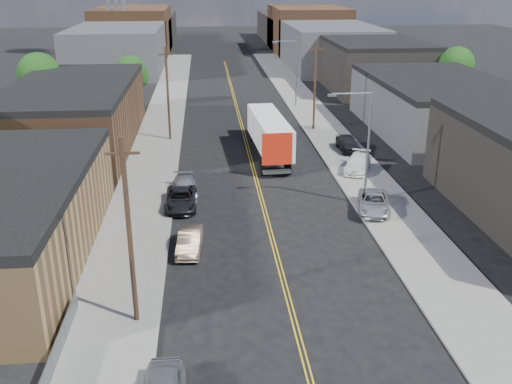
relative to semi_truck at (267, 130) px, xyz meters
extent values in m
plane|color=black|center=(-1.87, 20.55, -2.34)|extent=(260.00, 260.00, 0.00)
cube|color=gold|center=(-1.87, 5.55, -2.33)|extent=(0.32, 120.00, 0.01)
cube|color=slate|center=(-11.37, 5.55, -2.26)|extent=(5.00, 140.00, 0.15)
cube|color=slate|center=(7.63, 5.55, -2.26)|extent=(5.00, 140.00, 0.15)
cube|color=#513520|center=(-19.87, 4.55, 0.66)|extent=(12.00, 26.00, 6.00)
cube|color=black|center=(-19.87, 4.55, 3.96)|extent=(12.00, 26.00, 0.60)
cube|color=navy|center=(13.33, -19.45, 1.26)|extent=(0.30, 20.00, 0.80)
cube|color=#333336|center=(20.13, 6.55, 0.41)|extent=(14.00, 24.00, 5.50)
cube|color=black|center=(20.13, 6.55, 3.46)|extent=(14.00, 24.00, 0.60)
cube|color=black|center=(20.13, 32.55, 1.16)|extent=(14.00, 22.00, 7.00)
cube|color=black|center=(20.13, 32.55, 4.96)|extent=(14.00, 22.00, 0.60)
cube|color=#333336|center=(-21.87, 55.55, 1.66)|extent=(16.00, 30.00, 8.00)
cube|color=#333336|center=(18.13, 55.55, 1.66)|extent=(16.00, 30.00, 8.00)
cube|color=#513520|center=(-21.87, 80.55, 2.66)|extent=(16.00, 26.00, 10.00)
cube|color=#513520|center=(18.13, 80.55, 2.66)|extent=(16.00, 26.00, 10.00)
cube|color=black|center=(-21.87, 100.55, 1.16)|extent=(16.00, 40.00, 7.00)
cube|color=black|center=(18.13, 100.55, 1.16)|extent=(16.00, 40.00, 7.00)
cylinder|color=gray|center=(6.13, -14.45, 2.16)|extent=(0.18, 0.18, 9.00)
cylinder|color=gray|center=(4.63, -14.45, 6.46)|extent=(3.00, 0.12, 0.12)
cube|color=gray|center=(3.13, -14.45, 6.36)|extent=(0.60, 0.25, 0.18)
cylinder|color=gray|center=(6.13, 20.55, 2.16)|extent=(0.18, 0.18, 9.00)
cylinder|color=gray|center=(4.63, 20.55, 6.46)|extent=(3.00, 0.12, 0.12)
cube|color=gray|center=(3.13, 20.55, 6.36)|extent=(0.60, 0.25, 0.18)
cylinder|color=black|center=(-10.07, -29.45, 2.66)|extent=(0.26, 0.26, 10.00)
cube|color=black|center=(-10.07, -29.45, 6.86)|extent=(1.60, 0.12, 0.12)
cylinder|color=black|center=(-10.07, 5.55, 2.66)|extent=(0.26, 0.26, 10.00)
cube|color=black|center=(-10.07, 5.55, 6.86)|extent=(1.60, 0.12, 0.12)
cylinder|color=black|center=(6.33, 8.55, 2.66)|extent=(0.26, 0.26, 10.00)
cube|color=black|center=(6.33, 8.55, 6.86)|extent=(1.60, 0.12, 0.12)
cylinder|color=black|center=(-25.87, 15.55, -0.09)|extent=(0.36, 0.36, 4.50)
sphere|color=#18390F|center=(-25.87, 15.55, 3.51)|extent=(5.04, 5.04, 5.04)
sphere|color=#18390F|center=(-25.27, 15.85, 2.61)|extent=(3.96, 3.96, 3.96)
sphere|color=#18390F|center=(-26.37, 15.15, 2.88)|extent=(3.60, 3.60, 3.60)
cylinder|color=black|center=(-15.87, 22.55, -0.46)|extent=(0.36, 0.36, 3.75)
sphere|color=#18390F|center=(-15.87, 22.55, 2.54)|extent=(4.20, 4.20, 4.20)
sphere|color=#18390F|center=(-15.27, 22.85, 1.79)|extent=(3.30, 3.30, 3.30)
sphere|color=#18390F|center=(-16.37, 22.15, 2.01)|extent=(3.00, 3.00, 3.00)
cylinder|color=black|center=(28.13, 20.55, -0.21)|extent=(0.36, 0.36, 4.25)
sphere|color=#18390F|center=(28.13, 20.55, 3.19)|extent=(4.76, 4.76, 4.76)
sphere|color=#18390F|center=(28.73, 20.85, 2.34)|extent=(3.74, 3.74, 3.74)
sphere|color=#18390F|center=(27.63, 20.15, 2.59)|extent=(3.40, 3.40, 3.40)
cube|color=silver|center=(0.00, -1.58, 0.32)|extent=(3.34, 12.40, 2.86)
cube|color=#B61E0E|center=(0.00, -7.71, 0.32)|extent=(2.68, 0.27, 2.88)
cube|color=gray|center=(0.00, -7.71, -1.77)|extent=(2.56, 0.74, 0.25)
cube|color=black|center=(0.00, 5.99, -0.75)|extent=(2.74, 3.41, 3.17)
cylinder|color=black|center=(0.00, -6.31, -1.82)|extent=(2.71, 1.17, 1.02)
cylinder|color=black|center=(0.00, 5.99, -1.82)|extent=(2.61, 1.16, 1.02)
imported|color=#816B55|center=(-7.45, -21.49, -1.64)|extent=(1.78, 4.30, 1.39)
imported|color=black|center=(-8.27, -13.91, -1.62)|extent=(2.43, 5.18, 1.43)
imported|color=#ADB0B2|center=(-8.06, -11.33, -1.65)|extent=(2.22, 4.85, 1.38)
imported|color=#B8BABE|center=(6.33, -16.26, -1.49)|extent=(3.48, 5.42, 1.39)
imported|color=white|center=(7.56, -6.84, -1.47)|extent=(3.73, 5.32, 1.43)
imported|color=black|center=(8.21, -0.47, -1.41)|extent=(1.91, 4.57, 1.55)
imported|color=black|center=(1.26, 5.65, -1.56)|extent=(2.73, 5.68, 1.56)
camera|label=1|loc=(-6.16, -55.28, 14.66)|focal=40.00mm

